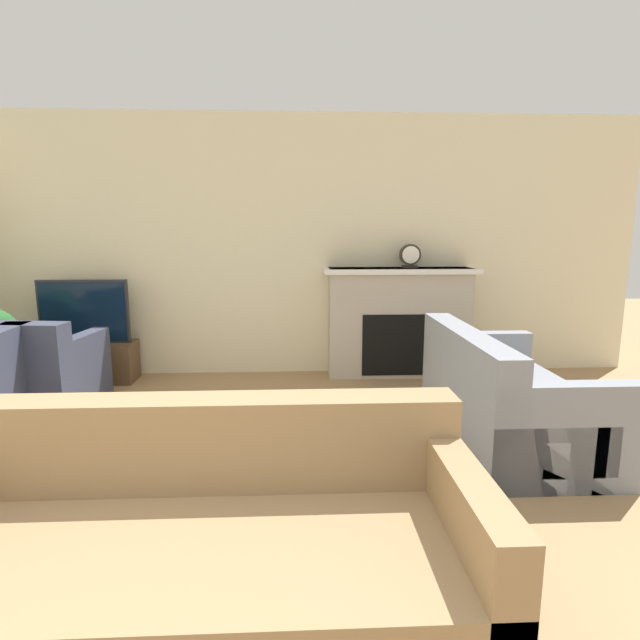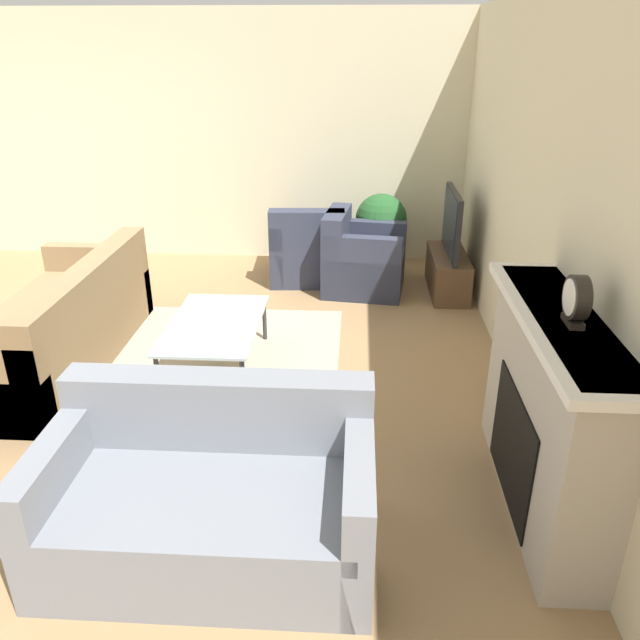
% 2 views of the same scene
% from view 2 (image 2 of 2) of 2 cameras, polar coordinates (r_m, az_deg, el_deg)
% --- Properties ---
extents(wall_back, '(8.31, 0.06, 2.70)m').
position_cam_2_polar(wall_back, '(4.74, 18.68, 10.51)').
color(wall_back, beige).
rests_on(wall_back, ground_plane).
extents(wall_left, '(0.06, 7.44, 2.70)m').
position_cam_2_polar(wall_left, '(7.30, -4.82, 16.10)').
color(wall_left, beige).
rests_on(wall_left, ground_plane).
extents(area_rug, '(2.35, 1.89, 0.00)m').
position_cam_2_polar(area_rug, '(5.02, -9.22, -4.29)').
color(area_rug, '#B7A88E').
rests_on(area_rug, ground_plane).
extents(fireplace, '(1.60, 0.38, 1.14)m').
position_cam_2_polar(fireplace, '(3.52, 20.18, -7.76)').
color(fireplace, '#B2A899').
rests_on(fireplace, ground_plane).
extents(tv_stand, '(0.94, 0.35, 0.40)m').
position_cam_2_polar(tv_stand, '(6.51, 11.59, 4.25)').
color(tv_stand, brown).
rests_on(tv_stand, ground_plane).
extents(tv, '(0.88, 0.06, 0.64)m').
position_cam_2_polar(tv, '(6.36, 11.96, 8.67)').
color(tv, '#232328').
rests_on(tv, tv_stand).
extents(couch_sectional, '(2.17, 0.93, 0.82)m').
position_cam_2_polar(couch_sectional, '(5.35, -22.93, -0.77)').
color(couch_sectional, '#8C704C').
rests_on(couch_sectional, ground_plane).
extents(couch_loveseat, '(0.90, 1.59, 0.82)m').
position_cam_2_polar(couch_loveseat, '(3.27, -9.88, -15.79)').
color(couch_loveseat, gray).
rests_on(couch_loveseat, ground_plane).
extents(armchair_by_window, '(0.86, 0.81, 0.82)m').
position_cam_2_polar(armchair_by_window, '(6.72, -1.14, 6.27)').
color(armchair_by_window, '#33384C').
rests_on(armchair_by_window, ground_plane).
extents(armchair_accent, '(0.82, 0.87, 0.82)m').
position_cam_2_polar(armchair_accent, '(6.40, 3.75, 5.30)').
color(armchair_accent, '#33384C').
rests_on(armchair_accent, ground_plane).
extents(coffee_table, '(1.15, 0.69, 0.39)m').
position_cam_2_polar(coffee_table, '(4.87, -9.59, -0.58)').
color(coffee_table, '#333338').
rests_on(coffee_table, ground_plane).
extents(potted_plant, '(0.56, 0.56, 0.87)m').
position_cam_2_polar(potted_plant, '(6.88, 5.59, 8.79)').
color(potted_plant, '#47474C').
rests_on(potted_plant, ground_plane).
extents(mantel_clock, '(0.21, 0.07, 0.24)m').
position_cam_2_polar(mantel_clock, '(3.15, 22.40, 1.74)').
color(mantel_clock, '#28231E').
rests_on(mantel_clock, fireplace).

